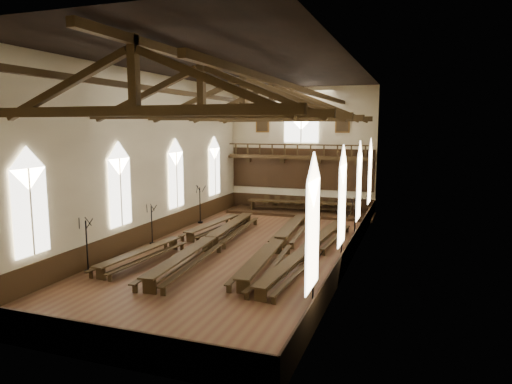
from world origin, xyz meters
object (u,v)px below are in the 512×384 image
at_px(refectory_row_c, 279,242).
at_px(dais, 300,213).
at_px(refectory_row_b, 210,240).
at_px(refectory_row_d, 310,249).
at_px(candelabrum_left_mid, 152,232).
at_px(candelabrum_right_near, 313,293).
at_px(high_table, 301,203).
at_px(candelabrum_right_mid, 341,247).
at_px(refectory_row_a, 182,237).
at_px(candelabrum_right_far, 355,227).
at_px(candelabrum_left_near, 87,256).
at_px(candelabrum_left_far, 200,212).

bearing_deg(refectory_row_c, dais, 97.91).
relative_size(refectory_row_b, refectory_row_d, 1.06).
height_order(candelabrum_left_mid, candelabrum_right_near, candelabrum_right_near).
height_order(high_table, candelabrum_right_mid, candelabrum_right_mid).
relative_size(refectory_row_a, dais, 1.21).
bearing_deg(candelabrum_right_mid, high_table, 113.27).
bearing_deg(candelabrum_left_mid, candelabrum_right_far, 24.85).
xyz_separation_m(candelabrum_left_near, candelabrum_left_mid, (0.00, 5.58, -0.08)).
bearing_deg(candelabrum_left_mid, candelabrum_right_near, -30.60).
bearing_deg(candelabrum_right_far, candelabrum_left_far, 174.09).
xyz_separation_m(refectory_row_c, refectory_row_d, (1.92, -0.78, -0.04)).
bearing_deg(refectory_row_d, candelabrum_left_near, -148.06).
bearing_deg(candelabrum_left_far, dais, 43.83).
bearing_deg(candelabrum_left_mid, candelabrum_left_near, -90.00).
height_order(refectory_row_a, refectory_row_c, refectory_row_c).
bearing_deg(high_table, candelabrum_right_mid, -66.73).
relative_size(refectory_row_b, candelabrum_right_mid, 5.43).
distance_m(high_table, candelabrum_right_far, 8.58).
distance_m(high_table, candelabrum_left_mid, 13.41).
distance_m(refectory_row_c, candelabrum_left_near, 10.01).
relative_size(refectory_row_c, dais, 1.26).
xyz_separation_m(refectory_row_b, candelabrum_right_near, (7.30, -6.49, 0.17)).
xyz_separation_m(refectory_row_a, candelabrum_right_near, (9.23, -6.82, 0.25)).
bearing_deg(candelabrum_left_mid, dais, 63.61).
xyz_separation_m(refectory_row_b, refectory_row_d, (5.60, 0.36, -0.06)).
height_order(candelabrum_left_near, candelabrum_right_far, candelabrum_left_near).
xyz_separation_m(candelabrum_left_mid, candelabrum_left_far, (-0.00, 6.29, 0.11)).
relative_size(refectory_row_a, high_table, 1.62).
bearing_deg(dais, candelabrum_right_far, -53.21).
relative_size(refectory_row_a, refectory_row_c, 0.96).
xyz_separation_m(high_table, candelabrum_right_near, (5.14, -18.58, -0.14)).
distance_m(refectory_row_c, dais, 11.06).
xyz_separation_m(refectory_row_a, candelabrum_left_far, (-1.87, 6.04, 0.34)).
bearing_deg(high_table, candelabrum_right_near, -74.54).
bearing_deg(refectory_row_b, candelabrum_left_near, -124.64).
xyz_separation_m(refectory_row_c, dais, (-1.52, 10.95, -0.43)).
xyz_separation_m(refectory_row_a, refectory_row_b, (1.93, -0.33, 0.08)).
bearing_deg(refectory_row_b, high_table, 79.87).
relative_size(candelabrum_left_mid, candelabrum_right_far, 0.91).
bearing_deg(dais, candelabrum_left_far, -136.17).
bearing_deg(refectory_row_b, candelabrum_right_near, -41.63).
relative_size(refectory_row_c, candelabrum_right_far, 5.47).
xyz_separation_m(refectory_row_c, high_table, (-1.52, 10.95, 0.34)).
distance_m(candelabrum_left_mid, candelabrum_right_near, 12.90).
relative_size(dais, candelabrum_left_far, 4.16).
bearing_deg(refectory_row_b, refectory_row_d, 3.68).
height_order(high_table, candelabrum_left_far, candelabrum_left_far).
relative_size(refectory_row_c, candelabrum_right_mid, 5.29).
bearing_deg(candelabrum_left_mid, candelabrum_right_mid, 0.31).
bearing_deg(candelabrum_left_far, candelabrum_left_mid, -90.00).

